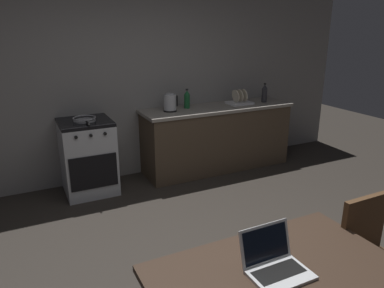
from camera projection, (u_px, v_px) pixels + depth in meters
ground_plane at (216, 277)px, 2.99m from camera, size 12.00×12.00×0.00m
back_wall at (144, 77)px, 4.82m from camera, size 6.40×0.10×2.63m
kitchen_counter at (217, 137)px, 5.18m from camera, size 2.16×0.64×0.91m
stove_oven at (88, 157)px, 4.42m from camera, size 0.60×0.62×0.91m
dining_table at (281, 285)px, 1.94m from camera, size 1.37×0.85×0.71m
chair at (372, 255)px, 2.41m from camera, size 0.40×0.40×0.90m
laptop at (275, 264)px, 1.94m from camera, size 0.32×0.28×0.22m
electric_kettle at (170, 103)px, 4.71m from camera, size 0.19×0.17×0.24m
bottle at (264, 93)px, 5.28m from camera, size 0.08×0.08×0.28m
frying_pan at (85, 119)px, 4.25m from camera, size 0.27×0.44×0.05m
dish_rack at (240, 101)px, 5.18m from camera, size 0.34×0.26×0.21m
bottle_b at (187, 99)px, 4.89m from camera, size 0.08×0.08×0.26m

